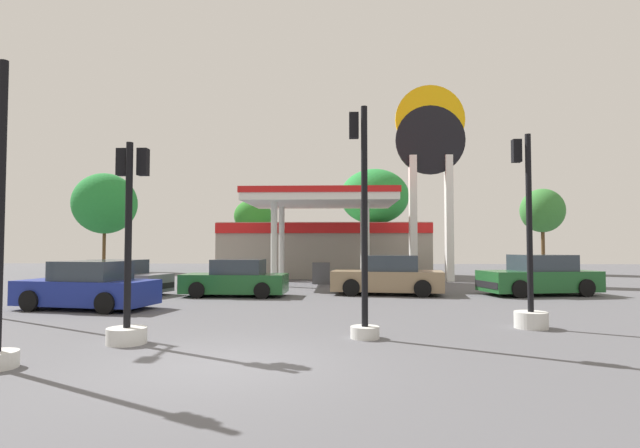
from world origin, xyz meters
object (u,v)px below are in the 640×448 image
Objects in this scene: car_2 at (121,279)px; traffic_signal_2 at (529,281)px; tree_1 at (253,216)px; car_3 at (539,277)px; traffic_signal_1 at (363,252)px; car_1 at (236,279)px; car_0 at (88,287)px; station_pole_sign at (430,157)px; tree_2 at (374,197)px; car_4 at (388,277)px; tree_3 at (542,211)px; traffic_signal_3 at (128,280)px; tree_0 at (105,204)px.

traffic_signal_2 reaches higher than car_2.
tree_1 reaches higher than car_2.
traffic_signal_2 is at bearing -29.29° from car_2.
car_3 is 12.17m from traffic_signal_1.
car_3 is at bearing 4.35° from car_1.
station_pole_sign is at bearing 43.64° from car_0.
traffic_signal_1 is at bearing -94.66° from tree_2.
tree_3 reaches higher than car_4.
car_2 is 28.15m from tree_3.
traffic_signal_2 is (2.64, -8.06, 0.42)m from car_4.
station_pole_sign is at bearing 61.94° from traffic_signal_3.
tree_0 reaches higher than car_3.
tree_1 is (-11.06, 24.27, 3.01)m from traffic_signal_2.
car_0 is 21.56m from tree_1.
traffic_signal_1 reaches higher than car_1.
tree_0 is 20.26m from tree_2.
station_pole_sign reaches higher than tree_2.
traffic_signal_1 is at bearing -119.32° from tree_3.
car_1 is at bearing -137.83° from station_pole_sign.
car_2 is 0.57× the size of tree_0.
tree_1 is (-2.35, 17.14, 3.49)m from car_1.
car_0 is at bearing -93.96° from tree_1.
traffic_signal_3 reaches higher than car_1.
tree_1 reaches higher than car_4.
car_2 is 19.40m from tree_0.
traffic_signal_1 is 26.75m from tree_1.
tree_1 reaches higher than car_1.
tree_1 is at bearing 114.49° from traffic_signal_2.
car_3 is (15.95, 5.00, 0.05)m from car_0.
tree_3 is at bearing -3.29° from tree_1.
car_4 is at bearing 8.72° from car_1.
tree_2 is at bearing 74.37° from traffic_signal_3.
car_0 is 0.93× the size of car_3.
traffic_signal_1 is (9.42, -9.04, 1.21)m from car_2.
station_pole_sign is 20.82m from traffic_signal_3.
station_pole_sign is at bearing 88.20° from traffic_signal_2.
tree_3 is (9.20, 7.63, -2.49)m from station_pole_sign.
traffic_signal_2 is 0.88× the size of tree_1.
station_pole_sign is 16.50m from traffic_signal_2.
station_pole_sign is 12.20m from tree_3.
car_0 is at bearing 151.90° from traffic_signal_1.
car_2 is 16.95m from car_3.
tree_1 reaches higher than traffic_signal_2.
station_pole_sign is at bearing -21.13° from tree_0.
car_0 is 9.63m from traffic_signal_1.
station_pole_sign is at bearing -67.38° from tree_2.
car_1 is 4.83m from car_2.
car_3 is at bearing 66.95° from traffic_signal_2.
tree_0 is (-19.67, 16.21, 4.42)m from car_4.
station_pole_sign is 2.59× the size of car_2.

